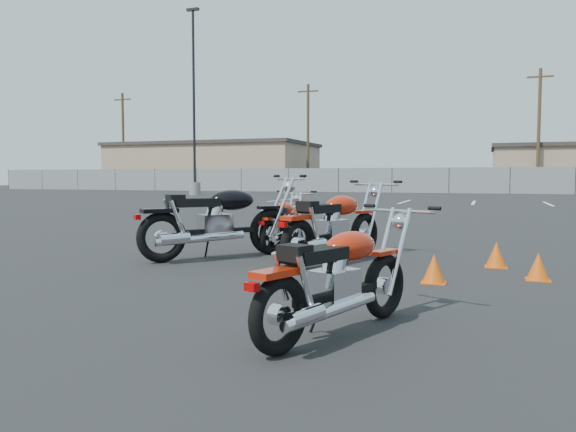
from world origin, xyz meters
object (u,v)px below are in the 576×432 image
(motorcycle_front_red, at_px, (281,223))
(motorcycle_rear_red, at_px, (338,278))
(motorcycle_third_red, at_px, (334,226))
(motorcycle_second_black, at_px, (218,220))

(motorcycle_front_red, distance_m, motorcycle_rear_red, 4.90)
(motorcycle_third_red, distance_m, motorcycle_rear_red, 3.42)
(motorcycle_second_black, relative_size, motorcycle_third_red, 0.96)
(motorcycle_front_red, height_order, motorcycle_rear_red, motorcycle_rear_red)
(motorcycle_rear_red, bearing_deg, motorcycle_front_red, 115.09)
(motorcycle_third_red, bearing_deg, motorcycle_front_red, 135.66)
(motorcycle_front_red, xyz_separation_m, motorcycle_third_red, (1.17, -1.14, 0.09))
(motorcycle_rear_red, bearing_deg, motorcycle_second_black, 128.86)
(motorcycle_front_red, bearing_deg, motorcycle_rear_red, -64.91)
(motorcycle_front_red, bearing_deg, motorcycle_second_black, -109.39)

